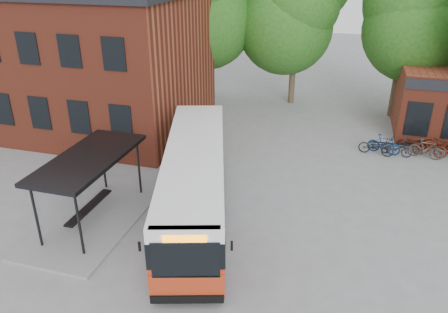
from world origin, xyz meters
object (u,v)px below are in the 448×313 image
(bicycle_3, at_px, (426,149))
(bicycle_5, at_px, (430,148))
(bicycle_4, at_px, (412,142))
(bicycle_2, at_px, (396,148))
(city_bus, at_px, (195,181))
(bicycle_0, at_px, (376,146))
(bus_shelter, at_px, (93,188))
(bicycle_6, at_px, (441,144))
(bicycle_1, at_px, (384,144))

(bicycle_3, distance_m, bicycle_5, 0.38)
(bicycle_3, distance_m, bicycle_4, 1.26)
(bicycle_5, bearing_deg, bicycle_2, 110.12)
(bicycle_4, bearing_deg, city_bus, 141.01)
(bicycle_0, distance_m, bicycle_5, 2.86)
(bicycle_5, bearing_deg, bus_shelter, 135.79)
(bicycle_2, xyz_separation_m, bicycle_6, (2.39, 1.20, 0.05))
(city_bus, xyz_separation_m, bicycle_4, (9.51, 9.66, -1.05))
(bus_shelter, xyz_separation_m, bicycle_5, (14.16, 10.56, -0.92))
(city_bus, xyz_separation_m, bicycle_5, (10.35, 8.85, -0.92))
(bicycle_6, bearing_deg, bicycle_3, 166.37)
(bus_shelter, relative_size, city_bus, 0.61)
(city_bus, distance_m, bicycle_4, 13.60)
(bicycle_6, bearing_deg, bus_shelter, 152.21)
(bicycle_2, xyz_separation_m, bicycle_4, (0.90, 1.15, -0.04))
(bicycle_3, relative_size, bicycle_6, 0.99)
(city_bus, bearing_deg, bicycle_3, 23.36)
(city_bus, xyz_separation_m, bicycle_3, (10.10, 8.56, -0.91))
(bicycle_0, height_order, bicycle_3, bicycle_3)
(bus_shelter, xyz_separation_m, bicycle_6, (14.81, 11.41, -0.96))
(city_bus, bearing_deg, bicycle_4, 28.52)
(bicycle_0, relative_size, bicycle_6, 1.02)
(city_bus, bearing_deg, bicycle_1, 30.28)
(bicycle_4, distance_m, bicycle_6, 1.49)
(bicycle_2, bearing_deg, bicycle_0, 116.48)
(bicycle_0, bearing_deg, bicycle_1, -43.69)
(bus_shelter, distance_m, bicycle_0, 15.16)
(bus_shelter, bearing_deg, bicycle_3, 36.43)
(bicycle_1, xyz_separation_m, bicycle_5, (2.40, 0.26, -0.01))
(bicycle_3, height_order, bicycle_6, bicycle_3)
(bus_shelter, height_order, bicycle_5, bus_shelter)
(bus_shelter, distance_m, bicycle_2, 16.12)
(bus_shelter, relative_size, bicycle_0, 3.72)
(bus_shelter, bearing_deg, city_bus, 24.15)
(bicycle_1, bearing_deg, bicycle_6, -54.99)
(city_bus, relative_size, bicycle_4, 7.52)
(bicycle_1, bearing_deg, bicycle_3, -75.92)
(bicycle_3, distance_m, bicycle_6, 1.46)
(bicycle_1, xyz_separation_m, bicycle_3, (2.15, -0.03, 0.01))
(bicycle_3, bearing_deg, bicycle_2, 102.59)
(bicycle_5, xyz_separation_m, bicycle_6, (0.65, 0.86, -0.05))
(bicycle_0, distance_m, bicycle_6, 3.74)
(bicycle_1, relative_size, bicycle_6, 0.98)
(city_bus, height_order, bicycle_4, city_bus)
(bicycle_1, distance_m, bicycle_6, 3.24)
(bicycle_2, relative_size, bicycle_4, 1.09)
(bicycle_1, height_order, bicycle_6, bicycle_1)
(bicycle_0, xyz_separation_m, bicycle_3, (2.56, 0.26, 0.05))
(bus_shelter, distance_m, bicycle_3, 17.32)
(bicycle_0, bearing_deg, bicycle_4, -44.62)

